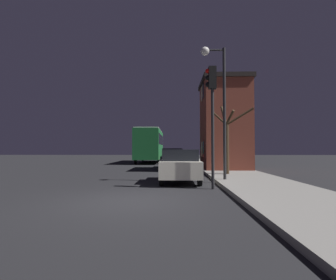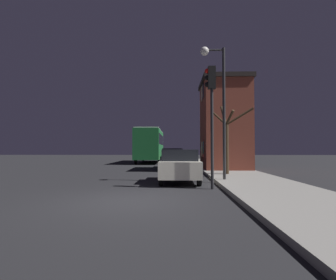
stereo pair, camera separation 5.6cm
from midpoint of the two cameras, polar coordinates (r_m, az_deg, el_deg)
The scene contains 10 objects.
ground_plane at distance 8.25m, azimuth -8.23°, elevation -12.99°, with size 120.00×120.00×0.00m, color black.
sidewalk at distance 8.88m, azimuth 26.03°, elevation -11.48°, with size 3.46×60.00×0.16m.
brick_building at distance 19.74m, azimuth 12.21°, elevation 3.46°, with size 3.40×4.47×6.49m.
streetlamp at distance 12.81m, azimuth 10.71°, elevation 10.84°, with size 1.17×0.41×6.27m.
traffic_light at distance 10.64m, azimuth 9.52°, elevation 8.27°, with size 0.43×0.24×4.87m.
bare_tree at distance 15.32m, azimuth 12.83°, elevation 0.07°, with size 2.40×2.08×4.05m.
bus at distance 30.38m, azimuth -3.85°, elevation -0.70°, with size 2.60×9.68×3.77m.
car_near_lane at distance 12.49m, azimuth 2.65°, elevation -5.51°, with size 1.82×3.81×1.55m.
car_mid_lane at distance 21.25m, azimuth 1.04°, elevation -4.00°, with size 1.75×4.55×1.62m.
car_far_lane at distance 31.21m, azimuth 1.53°, elevation -3.41°, with size 1.85×4.07×1.47m.
Camera 2 is at (1.39, -7.98, 1.58)m, focal length 28.00 mm.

